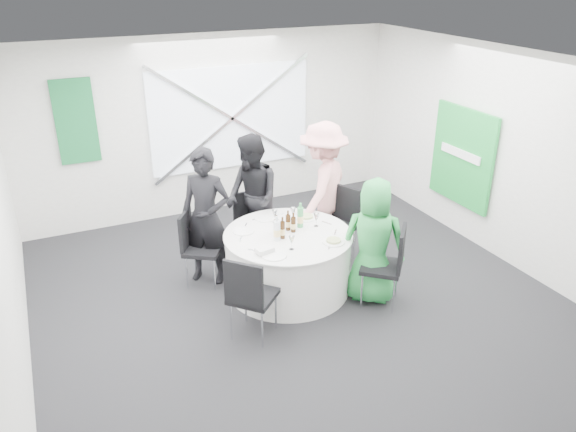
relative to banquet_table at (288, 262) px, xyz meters
name	(u,v)px	position (x,y,z in m)	size (l,w,h in m)	color
floor	(295,296)	(0.00, -0.20, -0.38)	(6.00, 6.00, 0.00)	black
ceiling	(296,64)	(0.00, -0.20, 2.42)	(6.00, 6.00, 0.00)	silver
wall_back	(212,125)	(0.00, 2.80, 1.02)	(6.00, 6.00, 0.00)	silver
wall_front	(485,339)	(0.00, -3.20, 1.02)	(6.00, 6.00, 0.00)	silver
wall_left	(2,242)	(-3.00, -0.20, 1.02)	(6.00, 6.00, 0.00)	silver
wall_right	(498,155)	(3.00, -0.20, 1.02)	(6.00, 6.00, 0.00)	silver
window_panel	(231,118)	(0.30, 2.76, 1.12)	(2.60, 0.03, 1.60)	silver
window_brace_a	(232,118)	(0.30, 2.72, 1.12)	(0.05, 0.05, 3.16)	silver
window_brace_b	(232,118)	(0.30, 2.72, 1.12)	(0.05, 0.05, 3.16)	silver
green_banner	(76,122)	(-2.00, 2.75, 1.32)	(0.55, 0.04, 1.20)	#125C2B
green_sign	(462,157)	(2.94, 0.40, 0.82)	(0.05, 1.20, 1.40)	green
banquet_table	(288,262)	(0.00, 0.00, 0.00)	(1.56, 1.56, 0.76)	silver
chair_back	(249,218)	(-0.06, 1.15, 0.12)	(0.41, 0.42, 0.86)	black
chair_back_left	(196,242)	(-0.97, 0.64, 0.19)	(0.61, 0.61, 0.96)	black
chair_back_right	(340,218)	(0.98, 0.44, 0.22)	(0.61, 0.61, 1.01)	black
chair_front_right	(390,260)	(0.93, -0.81, 0.21)	(0.64, 0.64, 1.00)	black
chair_front_left	(249,292)	(-0.81, -0.76, 0.21)	(0.64, 0.64, 1.00)	black
person_man_back_left	(206,217)	(-0.82, 0.65, 0.49)	(0.64, 0.42, 1.75)	black
person_man_back	(252,198)	(-0.06, 1.02, 0.48)	(0.83, 0.46, 1.72)	black
person_woman_pink	(323,188)	(0.89, 0.79, 0.54)	(1.19, 0.55, 1.84)	pink
person_woman_green	(373,242)	(0.81, -0.62, 0.39)	(0.75, 0.49, 1.54)	green
plate_back	(265,218)	(-0.07, 0.54, 0.39)	(0.28, 0.28, 0.01)	white
plate_back_left	(244,231)	(-0.46, 0.29, 0.39)	(0.26, 0.26, 0.01)	white
plate_back_right	(306,217)	(0.40, 0.32, 0.40)	(0.27, 0.27, 0.04)	white
plate_front_right	(333,241)	(0.39, -0.42, 0.40)	(0.26, 0.26, 0.04)	white
plate_front_left	(274,255)	(-0.37, -0.42, 0.39)	(0.29, 0.29, 0.01)	white
napkin	(265,250)	(-0.44, -0.33, 0.42)	(0.20, 0.13, 0.05)	silver
beer_bottle_a	(277,228)	(-0.13, 0.04, 0.48)	(0.06, 0.06, 0.26)	#3B200A
beer_bottle_b	(288,223)	(0.05, 0.10, 0.48)	(0.06, 0.06, 0.26)	#3B200A
beer_bottle_c	(293,225)	(0.09, 0.03, 0.47)	(0.06, 0.06, 0.25)	#3B200A
beer_bottle_d	(282,230)	(-0.10, -0.07, 0.49)	(0.06, 0.06, 0.27)	#3B200A
green_water_bottle	(300,218)	(0.22, 0.12, 0.51)	(0.08, 0.08, 0.32)	#3C9E54
clear_water_bottle	(277,231)	(-0.19, -0.09, 0.50)	(0.08, 0.08, 0.31)	silver
wine_glass_a	(292,240)	(-0.13, -0.37, 0.50)	(0.07, 0.07, 0.17)	white
wine_glass_b	(275,213)	(-0.01, 0.37, 0.50)	(0.07, 0.07, 0.17)	white
wine_glass_c	(316,217)	(0.41, 0.06, 0.50)	(0.07, 0.07, 0.17)	white
wine_glass_d	(293,211)	(0.22, 0.33, 0.50)	(0.07, 0.07, 0.17)	white
fork_a	(279,214)	(0.14, 0.56, 0.38)	(0.01, 0.15, 0.01)	silver
knife_a	(258,219)	(-0.17, 0.55, 0.38)	(0.01, 0.15, 0.01)	silver
fork_b	(254,250)	(-0.53, -0.22, 0.38)	(0.01, 0.15, 0.01)	silver
knife_b	(280,257)	(-0.32, -0.48, 0.38)	(0.01, 0.15, 0.01)	silver
fork_c	(246,226)	(-0.38, 0.43, 0.38)	(0.01, 0.15, 0.01)	silver
knife_c	(241,239)	(-0.56, 0.12, 0.38)	(0.01, 0.15, 0.01)	silver
fork_d	(327,223)	(0.57, 0.08, 0.38)	(0.01, 0.15, 0.01)	silver
knife_d	(299,215)	(0.36, 0.45, 0.38)	(0.01, 0.15, 0.01)	silver
fork_e	(330,246)	(0.30, -0.49, 0.38)	(0.01, 0.15, 0.01)	silver
knife_e	(335,232)	(0.54, -0.20, 0.38)	(0.01, 0.15, 0.01)	silver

